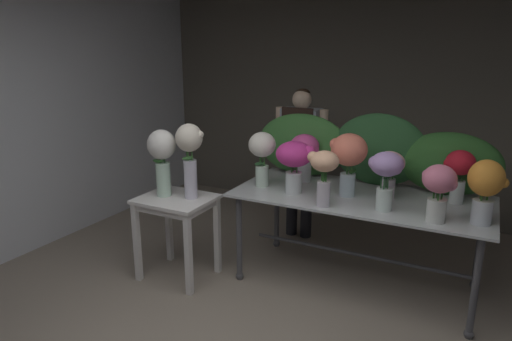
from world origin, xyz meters
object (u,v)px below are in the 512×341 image
display_table_glass (359,208)px  vase_fuchsia_peonies (305,153)px  vase_cream_lisianthus_tall (190,152)px  side_table_white (176,210)px  vase_lilac_ranunculus (386,172)px  vase_rosy_roses (439,188)px  vase_magenta_anemones (294,159)px  vase_ivory_tulips (262,152)px  vase_crimson_stock (460,170)px  vase_white_roses_tall (162,155)px  vase_blush_freesia (389,169)px  vase_coral_lilies (348,155)px  vase_peach_snapdragons (324,170)px  florist (300,148)px  vase_sunset_dahlias (486,187)px

display_table_glass → vase_fuchsia_peonies: bearing=162.3°
vase_cream_lisianthus_tall → vase_fuchsia_peonies: bearing=43.3°
side_table_white → vase_lilac_ranunculus: (1.70, 0.32, 0.48)m
vase_rosy_roses → vase_magenta_anemones: bearing=172.5°
vase_magenta_anemones → vase_ivory_tulips: 0.33m
vase_crimson_stock → vase_white_roses_tall: size_ratio=0.73×
side_table_white → vase_blush_freesia: (1.67, 0.62, 0.43)m
vase_fuchsia_peonies → vase_coral_lilies: (0.47, -0.23, 0.08)m
vase_peach_snapdragons → vase_blush_freesia: vase_peach_snapdragons is taller
vase_blush_freesia → vase_fuchsia_peonies: (-0.78, 0.15, 0.02)m
vase_ivory_tulips → vase_crimson_stock: bearing=10.2°
vase_ivory_tulips → side_table_white: bearing=-142.7°
florist → vase_fuchsia_peonies: size_ratio=3.65×
display_table_glass → vase_sunset_dahlias: bearing=-14.3°
side_table_white → vase_fuchsia_peonies: (0.89, 0.77, 0.45)m
vase_fuchsia_peonies → florist: bearing=115.2°
vase_ivory_tulips → florist: bearing=89.5°
display_table_glass → side_table_white: size_ratio=2.77×
vase_ivory_tulips → vase_rosy_roses: size_ratio=1.17×
vase_blush_freesia → vase_rosy_roses: vase_rosy_roses is taller
vase_peach_snapdragons → vase_rosy_roses: 0.82m
vase_crimson_stock → vase_blush_freesia: 0.52m
vase_fuchsia_peonies → vase_white_roses_tall: 1.27m
vase_peach_snapdragons → vase_cream_lisianthus_tall: (-1.13, -0.15, 0.05)m
vase_peach_snapdragons → vase_lilac_ranunculus: bearing=15.1°
vase_fuchsia_peonies → vase_sunset_dahlias: vase_sunset_dahlias is taller
vase_ivory_tulips → vase_cream_lisianthus_tall: bearing=-139.6°
vase_rosy_roses → vase_lilac_ranunculus: size_ratio=0.92×
vase_crimson_stock → vase_fuchsia_peonies: vase_fuchsia_peonies is taller
vase_rosy_roses → vase_ivory_tulips: bearing=172.0°
vase_peach_snapdragons → vase_magenta_anemones: bearing=148.4°
vase_rosy_roses → vase_coral_lilies: (-0.73, 0.28, 0.09)m
vase_crimson_stock → vase_peach_snapdragons: (-0.92, -0.54, 0.02)m
vase_ivory_tulips → vase_fuchsia_peonies: 0.42m
side_table_white → vase_lilac_ranunculus: vase_lilac_ranunculus is taller
vase_magenta_anemones → vase_cream_lisianthus_tall: (-0.81, -0.35, 0.05)m
side_table_white → florist: florist is taller
florist → vase_white_roses_tall: size_ratio=2.73×
vase_coral_lilies → side_table_white: bearing=-158.4°
vase_peach_snapdragons → vase_lilac_ranunculus: vase_lilac_ranunculus is taller
vase_coral_lilies → vase_white_roses_tall: 1.58m
vase_fuchsia_peonies → vase_white_roses_tall: (-1.02, -0.77, 0.03)m
vase_ivory_tulips → vase_lilac_ranunculus: size_ratio=1.07×
vase_crimson_stock → vase_magenta_anemones: size_ratio=0.96×
side_table_white → vase_ivory_tulips: (0.60, 0.46, 0.50)m
vase_lilac_ranunculus → vase_coral_lilies: 0.41m
vase_sunset_dahlias → vase_cream_lisianthus_tall: (-2.24, -0.30, 0.07)m
side_table_white → vase_lilac_ranunculus: size_ratio=1.65×
vase_rosy_roses → vase_lilac_ranunculus: (-0.38, 0.07, 0.04)m
vase_crimson_stock → vase_magenta_anemones: 1.29m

